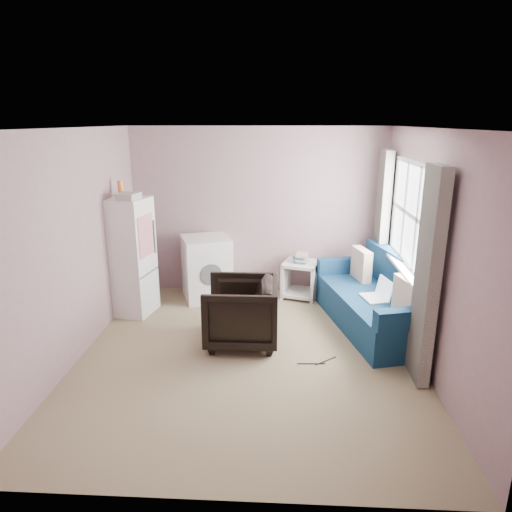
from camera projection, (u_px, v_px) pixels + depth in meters
The scene contains 8 objects.
room at pixel (250, 249), 4.87m from camera, with size 3.84×4.24×2.54m.
armchair at pixel (241, 309), 5.40m from camera, with size 0.84×0.78×0.86m, color black.
fridge at pixel (130, 256), 6.16m from camera, with size 0.65×0.64×1.82m.
washing_machine at pixel (207, 267), 6.77m from camera, with size 0.85×0.85×0.94m.
side_table at pixel (301, 277), 6.85m from camera, with size 0.62×0.62×0.68m.
sofa at pixel (380, 302), 5.84m from camera, with size 1.39×2.21×0.92m.
window_dressing at pixel (400, 247), 5.48m from camera, with size 0.17×2.62×2.18m.
floor_cables at pixel (319, 362), 5.04m from camera, with size 0.45×0.20×0.01m.
Camera 1 is at (0.33, -4.67, 2.57)m, focal length 32.00 mm.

